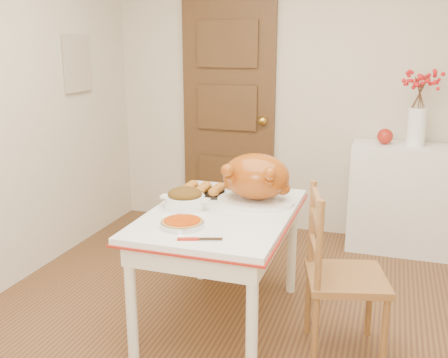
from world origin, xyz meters
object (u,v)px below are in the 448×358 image
(kitchen_table, at_px, (221,267))
(turkey_platter, at_px, (256,179))
(sideboard, at_px, (405,199))
(chair_oak, at_px, (347,274))
(pumpkin_pie, at_px, (182,222))

(kitchen_table, bearing_deg, turkey_platter, 54.49)
(sideboard, xyz_separation_m, chair_oak, (-0.32, -1.63, 0.03))
(turkey_platter, bearing_deg, pumpkin_pie, -106.16)
(chair_oak, bearing_deg, sideboard, -25.84)
(sideboard, height_order, turkey_platter, turkey_platter)
(chair_oak, relative_size, pumpkin_pie, 4.02)
(chair_oak, bearing_deg, kitchen_table, 68.13)
(turkey_platter, relative_size, pumpkin_pie, 2.06)
(chair_oak, xyz_separation_m, turkey_platter, (-0.59, 0.30, 0.40))
(pumpkin_pie, bearing_deg, turkey_platter, 63.01)
(kitchen_table, height_order, turkey_platter, turkey_platter)
(turkey_platter, xyz_separation_m, pumpkin_pie, (-0.27, -0.52, -0.13))
(sideboard, xyz_separation_m, pumpkin_pie, (-1.18, -1.84, 0.30))
(sideboard, bearing_deg, chair_oak, -101.18)
(sideboard, xyz_separation_m, turkey_platter, (-0.91, -1.32, 0.43))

